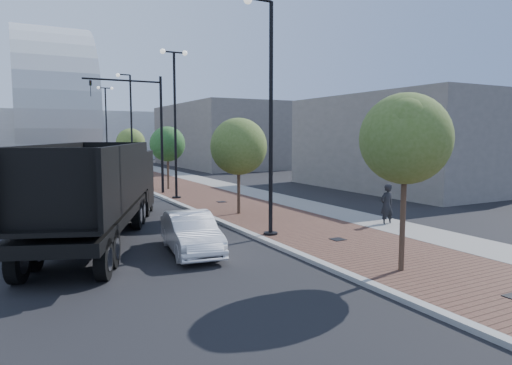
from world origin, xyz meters
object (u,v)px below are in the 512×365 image
white_sedan (191,233)px  dark_car_mid (43,183)px  pedestrian (387,205)px  dump_truck (111,192)px

white_sedan → dark_car_mid: (-3.61, 20.66, -0.02)m
white_sedan → pedestrian: bearing=9.0°
dark_car_mid → pedestrian: size_ratio=2.54×
white_sedan → pedestrian: size_ratio=2.21×
dump_truck → dark_car_mid: dump_truck is taller
dump_truck → dark_car_mid: 15.17m
dump_truck → pedestrian: 12.22m
dump_truck → white_sedan: size_ratio=3.28×
white_sedan → dark_car_mid: 20.97m
dump_truck → dark_car_mid: (-1.98, 15.02, -0.91)m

